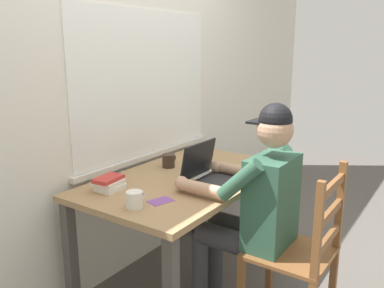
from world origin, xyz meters
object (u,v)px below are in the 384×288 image
(computer_mouse, at_px, (241,170))
(coffee_mug_dark, at_px, (169,161))
(desk, at_px, (187,191))
(laptop, at_px, (210,173))
(coffee_mug_white, at_px, (135,200))
(landscape_photo_print, at_px, (161,201))
(seated_person, at_px, (253,202))
(book_stack_main, at_px, (109,183))
(wooden_chair, at_px, (300,254))

(computer_mouse, height_order, coffee_mug_dark, coffee_mug_dark)
(desk, bearing_deg, laptop, -89.63)
(computer_mouse, bearing_deg, laptop, 163.71)
(desk, distance_m, laptop, 0.22)
(laptop, relative_size, coffee_mug_white, 2.70)
(coffee_mug_white, height_order, landscape_photo_print, coffee_mug_white)
(computer_mouse, xyz_separation_m, coffee_mug_white, (-0.82, 0.17, 0.03))
(computer_mouse, bearing_deg, seated_person, -142.65)
(seated_person, height_order, coffee_mug_dark, seated_person)
(seated_person, distance_m, coffee_mug_dark, 0.72)
(coffee_mug_dark, height_order, book_stack_main, coffee_mug_dark)
(laptop, bearing_deg, wooden_chair, -94.56)
(book_stack_main, bearing_deg, landscape_photo_print, -84.95)
(desk, xyz_separation_m, computer_mouse, (0.27, -0.25, 0.11))
(laptop, xyz_separation_m, landscape_photo_print, (-0.42, 0.04, -0.05))
(wooden_chair, relative_size, book_stack_main, 5.28)
(coffee_mug_dark, bearing_deg, seated_person, -101.69)
(coffee_mug_dark, bearing_deg, computer_mouse, -70.19)
(wooden_chair, height_order, coffee_mug_dark, wooden_chair)
(coffee_mug_white, xyz_separation_m, coffee_mug_dark, (0.66, 0.29, 0.00))
(seated_person, relative_size, coffee_mug_dark, 10.27)
(coffee_mug_dark, bearing_deg, landscape_photo_print, -146.26)
(seated_person, bearing_deg, landscape_photo_print, 135.77)
(wooden_chair, distance_m, coffee_mug_white, 0.92)
(wooden_chair, height_order, book_stack_main, wooden_chair)
(seated_person, height_order, book_stack_main, seated_person)
(laptop, bearing_deg, coffee_mug_white, 170.46)
(desk, xyz_separation_m, coffee_mug_white, (-0.56, -0.07, 0.14))
(coffee_mug_white, bearing_deg, book_stack_main, 69.57)
(wooden_chair, height_order, coffee_mug_white, wooden_chair)
(computer_mouse, bearing_deg, coffee_mug_dark, 109.81)
(coffee_mug_dark, relative_size, book_stack_main, 0.68)
(coffee_mug_white, height_order, book_stack_main, coffee_mug_white)
(desk, relative_size, book_stack_main, 7.63)
(desk, relative_size, landscape_photo_print, 10.61)
(desk, bearing_deg, book_stack_main, 153.34)
(coffee_mug_dark, relative_size, landscape_photo_print, 0.94)
(coffee_mug_dark, bearing_deg, desk, -114.34)
(desk, xyz_separation_m, seated_person, (-0.05, -0.48, 0.05))
(landscape_photo_print, bearing_deg, desk, 33.18)
(seated_person, height_order, wooden_chair, seated_person)
(laptop, height_order, landscape_photo_print, laptop)
(computer_mouse, relative_size, landscape_photo_print, 0.77)
(coffee_mug_dark, bearing_deg, coffee_mug_white, -155.94)
(coffee_mug_white, relative_size, book_stack_main, 0.68)
(computer_mouse, height_order, landscape_photo_print, computer_mouse)
(wooden_chair, distance_m, book_stack_main, 1.11)
(coffee_mug_white, xyz_separation_m, landscape_photo_print, (0.14, -0.05, -0.04))
(desk, bearing_deg, computer_mouse, -42.70)
(laptop, distance_m, landscape_photo_print, 0.42)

